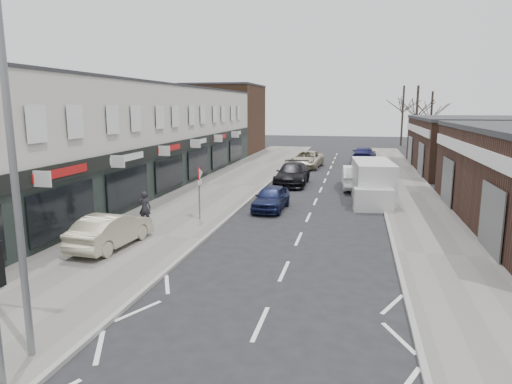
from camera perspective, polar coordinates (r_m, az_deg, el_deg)
The scene contains 20 objects.
ground at distance 10.82m, azimuth -1.80°, elevation -20.81°, with size 160.00×160.00×0.00m, color black.
pavement_left at distance 32.71m, azimuth -3.78°, elevation 0.84°, with size 5.50×64.00×0.12m, color slate.
pavement_right at distance 31.62m, azimuth 18.53°, elevation -0.04°, with size 3.50×64.00×0.12m, color slate.
shop_terrace_left at distance 32.60m, azimuth -16.66°, elevation 6.56°, with size 8.00×41.00×7.10m, color beige.
brick_block_far at distance 56.23m, azimuth -3.90°, elevation 9.00°, with size 8.00×10.00×8.00m, color #4A3020.
right_unit_far at distance 44.26m, azimuth 25.87°, elevation 5.23°, with size 10.00×16.00×4.50m, color #3B251B.
tree_far_a at distance 57.60m, azimuth 19.15°, elevation 4.48°, with size 3.60×3.60×8.00m, color #382D26, non-canonical shape.
tree_far_b at distance 63.85m, azimuth 20.79°, elevation 4.93°, with size 3.60×3.60×7.50m, color #382D26, non-canonical shape.
tree_far_c at distance 69.44m, azimuth 17.64°, elevation 5.54°, with size 3.60×3.60×8.50m, color #382D26, non-canonical shape.
street_lamp at distance 10.67m, azimuth -27.46°, elevation 3.93°, with size 2.23×0.22×8.00m.
warning_sign at distance 22.49m, azimuth -7.06°, elevation 1.79°, with size 0.12×0.80×2.70m.
white_van at distance 28.27m, azimuth 14.35°, elevation 1.17°, with size 2.62×6.33×2.40m.
sedan_on_pavement at distance 19.07m, azimuth -17.66°, elevation -4.55°, with size 1.45×4.14×1.37m, color #AAA688.
pedestrian at distance 22.21m, azimuth -13.74°, elevation -1.94°, with size 0.58×0.38×1.58m, color black.
parked_car_left_a at distance 25.13m, azimuth 1.91°, elevation -0.74°, with size 1.58×3.93×1.34m, color #131A3E.
parked_car_left_b at distance 33.26m, azimuth 4.57°, elevation 2.26°, with size 2.20×5.42×1.57m, color black.
parked_car_left_c at distance 42.70m, azimuth 6.36°, elevation 4.07°, with size 2.55×5.53×1.54m, color #BCB396.
parked_car_right_a at distance 32.36m, azimuth 12.29°, elevation 1.86°, with size 1.73×4.96×1.64m, color white.
parked_car_right_b at distance 35.59m, azimuth 13.38°, elevation 2.38°, with size 1.60×3.99×1.36m, color black.
parked_car_right_c at distance 47.46m, azimuth 13.34°, elevation 4.53°, with size 2.20×5.41×1.57m, color #151543.
Camera 1 is at (2.30, -8.93, 5.66)m, focal length 32.00 mm.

